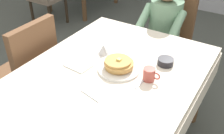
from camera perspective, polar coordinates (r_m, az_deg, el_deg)
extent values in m
cube|color=silver|center=(1.73, -0.94, -2.12)|extent=(1.10, 1.50, 0.04)
cube|color=silver|center=(2.36, 9.12, 4.95)|extent=(1.10, 0.01, 0.18)
cube|color=silver|center=(2.10, -13.77, 0.28)|extent=(0.01, 1.50, 0.18)
cube|color=silver|center=(1.64, 15.95, -11.26)|extent=(0.01, 1.50, 0.18)
cylinder|color=brown|center=(2.62, -1.55, 1.92)|extent=(0.07, 0.07, 0.70)
cylinder|color=brown|center=(2.33, 18.23, -4.74)|extent=(0.07, 0.07, 0.70)
cube|color=brown|center=(2.72, 10.90, 4.41)|extent=(0.44, 0.44, 0.05)
cube|color=brown|center=(2.78, 13.13, 10.88)|extent=(0.44, 0.06, 0.48)
cylinder|color=#2D2319|center=(2.65, 12.44, -2.51)|extent=(0.04, 0.04, 0.40)
cylinder|color=#2D2319|center=(2.75, 5.51, -0.19)|extent=(0.04, 0.04, 0.40)
cylinder|color=#2D2319|center=(2.94, 15.02, 1.07)|extent=(0.04, 0.04, 0.40)
cylinder|color=#2D2319|center=(3.03, 8.65, 3.06)|extent=(0.04, 0.04, 0.40)
cylinder|color=gray|center=(2.59, 11.33, 9.14)|extent=(0.30, 0.30, 0.46)
cylinder|color=gray|center=(2.39, 13.78, 8.53)|extent=(0.08, 0.29, 0.23)
cylinder|color=gray|center=(2.50, 6.83, 10.39)|extent=(0.08, 0.29, 0.23)
cylinder|color=#383D51|center=(2.64, 10.34, -1.63)|extent=(0.10, 0.10, 0.45)
cylinder|color=#383D51|center=(2.69, 7.23, -0.59)|extent=(0.10, 0.10, 0.45)
cube|color=brown|center=(2.41, -18.57, -1.18)|extent=(0.44, 0.44, 0.05)
cube|color=brown|center=(2.13, -16.27, 2.97)|extent=(0.06, 0.44, 0.48)
cylinder|color=#2D2319|center=(2.74, -17.49, -2.02)|extent=(0.04, 0.04, 0.40)
cylinder|color=#2D2319|center=(2.34, -17.85, -9.21)|extent=(0.04, 0.04, 0.40)
cylinder|color=#2D2319|center=(2.52, -11.91, -4.65)|extent=(0.04, 0.04, 0.40)
cylinder|color=white|center=(1.76, 1.49, -0.43)|extent=(0.28, 0.28, 0.02)
cylinder|color=tan|center=(1.76, 1.38, 0.15)|extent=(0.18, 0.18, 0.01)
cylinder|color=tan|center=(1.74, 1.70, 0.32)|extent=(0.18, 0.18, 0.01)
cylinder|color=tan|center=(1.73, 1.50, 0.81)|extent=(0.20, 0.20, 0.02)
cylinder|color=tan|center=(1.72, 1.29, 1.27)|extent=(0.17, 0.17, 0.02)
cube|color=#F4E072|center=(1.72, 1.53, 1.65)|extent=(0.03, 0.03, 0.01)
cylinder|color=#B24C42|center=(1.66, 7.99, -1.57)|extent=(0.08, 0.08, 0.08)
torus|color=#B24C42|center=(1.65, 9.57, -1.98)|extent=(0.05, 0.01, 0.05)
cylinder|color=black|center=(1.84, 11.48, 1.15)|extent=(0.11, 0.11, 0.04)
cone|color=silver|center=(1.92, -1.86, 3.83)|extent=(0.08, 0.08, 0.07)
cube|color=silver|center=(1.83, -3.93, 0.92)|extent=(0.02, 0.18, 0.00)
cube|color=silver|center=(1.68, 6.73, -2.86)|extent=(0.02, 0.20, 0.00)
cube|color=silver|center=(1.55, -4.78, -6.19)|extent=(0.15, 0.04, 0.00)
cube|color=white|center=(1.81, -7.34, 0.33)|extent=(0.18, 0.13, 0.01)
cylinder|color=#2D2319|center=(4.42, -13.44, 12.75)|extent=(0.04, 0.04, 0.40)
cylinder|color=#2D2319|center=(4.19, -9.81, 11.98)|extent=(0.04, 0.04, 0.40)
cylinder|color=#2D2319|center=(4.20, -16.85, 11.06)|extent=(0.04, 0.04, 0.40)
cylinder|color=#2D2319|center=(3.95, -13.22, 10.18)|extent=(0.04, 0.04, 0.40)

